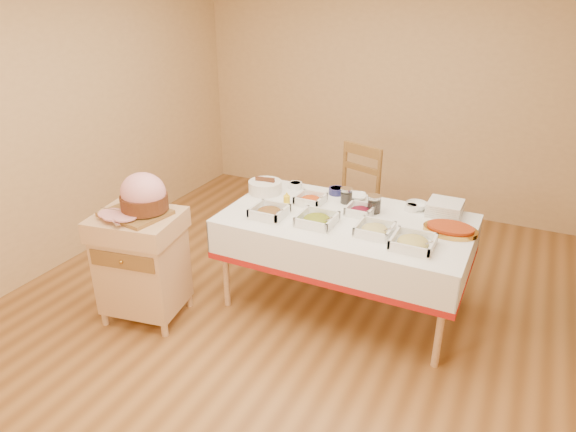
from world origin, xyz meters
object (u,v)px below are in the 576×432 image
at_px(dining_table, 346,237).
at_px(preserve_jar_right, 374,205).
at_px(bread_basket, 265,187).
at_px(plate_stack, 445,208).
at_px(dining_chair, 350,200).
at_px(ham_on_board, 142,197).
at_px(brass_platter, 450,229).
at_px(mustard_bottle, 287,202).
at_px(preserve_jar_left, 346,196).
at_px(butcher_cart, 142,260).

xyz_separation_m(dining_table, preserve_jar_right, (0.15, 0.19, 0.22)).
xyz_separation_m(bread_basket, plate_stack, (1.43, 0.20, 0.00)).
bearing_deg(dining_chair, dining_table, -72.42).
bearing_deg(ham_on_board, dining_table, 31.62).
bearing_deg(bread_basket, plate_stack, 7.90).
distance_m(preserve_jar_right, plate_stack, 0.53).
height_order(ham_on_board, bread_basket, ham_on_board).
bearing_deg(dining_table, bread_basket, 167.14).
relative_size(bread_basket, brass_platter, 0.73).
bearing_deg(mustard_bottle, bread_basket, 141.46).
bearing_deg(mustard_bottle, preserve_jar_right, 24.01).
bearing_deg(dining_chair, ham_on_board, -120.45).
relative_size(dining_table, preserve_jar_left, 14.66).
bearing_deg(ham_on_board, butcher_cart, -141.97).
xyz_separation_m(dining_chair, preserve_jar_left, (0.18, -0.61, 0.29)).
relative_size(ham_on_board, bread_basket, 1.70).
distance_m(butcher_cart, brass_platter, 2.24).
xyz_separation_m(dining_chair, preserve_jar_right, (0.43, -0.70, 0.30)).
height_order(ham_on_board, brass_platter, ham_on_board).
bearing_deg(preserve_jar_right, plate_stack, 21.35).
xyz_separation_m(bread_basket, brass_platter, (1.53, -0.09, -0.03)).
bearing_deg(ham_on_board, preserve_jar_right, 34.33).
relative_size(dining_table, bread_basket, 6.61).
relative_size(dining_table, preserve_jar_right, 13.40).
xyz_separation_m(butcher_cart, plate_stack, (1.94, 1.19, 0.33)).
relative_size(butcher_cart, plate_stack, 3.44).
height_order(preserve_jar_left, brass_platter, preserve_jar_left).
distance_m(preserve_jar_left, brass_platter, 0.86).
bearing_deg(dining_chair, mustard_bottle, -100.42).
distance_m(butcher_cart, plate_stack, 2.30).
distance_m(dining_table, butcher_cart, 1.53).
bearing_deg(ham_on_board, bread_basket, 64.06).
bearing_deg(preserve_jar_right, butcher_cart, -145.54).
distance_m(ham_on_board, brass_platter, 2.17).
xyz_separation_m(dining_chair, plate_stack, (0.92, -0.50, 0.29)).
bearing_deg(dining_table, butcher_cart, -148.13).
bearing_deg(bread_basket, dining_chair, 54.04).
relative_size(dining_table, plate_stack, 7.37).
bearing_deg(brass_platter, ham_on_board, -156.68).
bearing_deg(preserve_jar_left, brass_platter, -12.30).
xyz_separation_m(ham_on_board, bread_basket, (0.46, 0.95, -0.17)).
distance_m(dining_table, bread_basket, 0.84).
bearing_deg(bread_basket, dining_table, -12.86).
xyz_separation_m(preserve_jar_left, bread_basket, (-0.68, -0.09, -0.00)).
distance_m(ham_on_board, preserve_jar_left, 1.56).
distance_m(dining_table, mustard_bottle, 0.52).
distance_m(preserve_jar_right, bread_basket, 0.94).
bearing_deg(bread_basket, preserve_jar_left, 7.47).
height_order(ham_on_board, mustard_bottle, ham_on_board).
bearing_deg(butcher_cart, mustard_bottle, 40.69).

